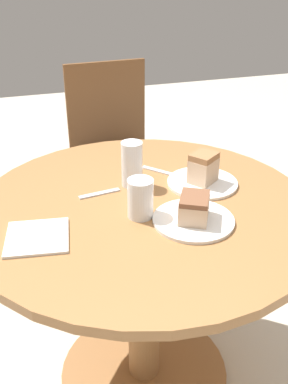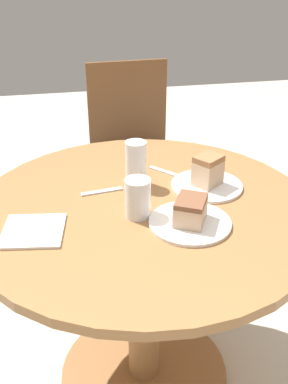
{
  "view_description": "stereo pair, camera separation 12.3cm",
  "coord_description": "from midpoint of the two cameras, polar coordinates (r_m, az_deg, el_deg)",
  "views": [
    {
      "loc": [
        -0.36,
        -1.15,
        1.47
      ],
      "look_at": [
        0.0,
        0.0,
        0.81
      ],
      "focal_mm": 42.0,
      "sensor_mm": 36.0,
      "label": 1
    },
    {
      "loc": [
        -0.24,
        -1.18,
        1.47
      ],
      "look_at": [
        0.0,
        0.0,
        0.81
      ],
      "focal_mm": 42.0,
      "sensor_mm": 36.0,
      "label": 2
    }
  ],
  "objects": [
    {
      "name": "cake_slice_far",
      "position": [
        1.28,
        3.66,
        -2.07
      ],
      "size": [
        0.12,
        0.13,
        0.07
      ],
      "rotation": [
        0.0,
        0.0,
        5.79
      ],
      "color": "beige",
      "rests_on": "plate_far"
    },
    {
      "name": "napkin_stack",
      "position": [
        1.28,
        -16.11,
        -5.6
      ],
      "size": [
        0.19,
        0.19,
        0.01
      ],
      "rotation": [
        0.0,
        0.0,
        -0.15
      ],
      "color": "white",
      "rests_on": "table"
    },
    {
      "name": "plate_near",
      "position": [
        1.51,
        5.13,
        1.13
      ],
      "size": [
        0.24,
        0.24,
        0.01
      ],
      "color": "white",
      "rests_on": "table"
    },
    {
      "name": "glass_lemonade",
      "position": [
        1.3,
        -3.15,
        -1.15
      ],
      "size": [
        0.08,
        0.08,
        0.12
      ],
      "color": "beige",
      "rests_on": "table"
    },
    {
      "name": "fork",
      "position": [
        1.58,
        0.51,
        2.42
      ],
      "size": [
        0.14,
        0.15,
        0.0
      ],
      "rotation": [
        0.0,
        0.0,
        2.28
      ],
      "color": "silver",
      "rests_on": "table"
    },
    {
      "name": "ground_plane",
      "position": [
        1.9,
        -1.99,
        -22.05
      ],
      "size": [
        8.0,
        8.0,
        0.0
      ],
      "primitive_type": "plane",
      "color": "beige"
    },
    {
      "name": "spoon",
      "position": [
        1.46,
        -8.09,
        -0.25
      ],
      "size": [
        0.14,
        0.04,
        0.0
      ],
      "rotation": [
        0.0,
        0.0,
        0.13
      ],
      "color": "silver",
      "rests_on": "table"
    },
    {
      "name": "glass_water",
      "position": [
        1.48,
        -3.78,
        3.31
      ],
      "size": [
        0.07,
        0.07,
        0.15
      ],
      "color": "silver",
      "rests_on": "table"
    },
    {
      "name": "chair",
      "position": [
        2.37,
        -5.16,
        4.46
      ],
      "size": [
        0.46,
        0.48,
        0.97
      ],
      "rotation": [
        0.0,
        0.0,
        0.04
      ],
      "color": "brown",
      "rests_on": "ground_plane"
    },
    {
      "name": "plate_far",
      "position": [
        1.3,
        3.61,
        -3.64
      ],
      "size": [
        0.24,
        0.24,
        0.01
      ],
      "color": "white",
      "rests_on": "table"
    },
    {
      "name": "table",
      "position": [
        1.52,
        -2.34,
        -8.8
      ],
      "size": [
        1.07,
        1.07,
        0.77
      ],
      "color": "#9E6B3D",
      "rests_on": "ground_plane"
    },
    {
      "name": "cake_slice_near",
      "position": [
        1.49,
        5.22,
        3.03
      ],
      "size": [
        0.11,
        0.11,
        0.1
      ],
      "rotation": [
        0.0,
        0.0,
        5.33
      ],
      "color": "beige",
      "rests_on": "plate_near"
    }
  ]
}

